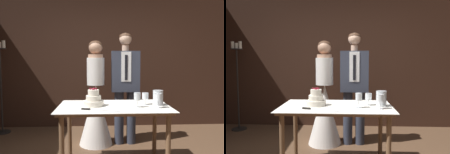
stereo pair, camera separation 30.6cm
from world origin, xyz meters
TOP-DOWN VIEW (x-y plane):
  - wall_back at (0.00, 2.22)m, footprint 5.38×0.12m
  - cake_table at (0.07, 0.30)m, footprint 1.34×0.79m
  - tiered_cake at (-0.18, 0.30)m, footprint 0.24×0.24m
  - cake_knife at (-0.18, 0.07)m, footprint 0.42×0.14m
  - wine_glass_near at (0.46, 0.34)m, footprint 0.08×0.08m
  - wine_glass_middle at (0.57, 0.14)m, footprint 0.08×0.08m
  - wine_glass_far at (0.33, 0.19)m, footprint 0.08×0.08m
  - hurricane_candle at (0.61, 0.30)m, footprint 0.12×0.12m
  - bride at (-0.17, 1.19)m, footprint 0.54×0.54m
  - groom at (0.31, 1.18)m, footprint 0.44×0.25m
  - candle_stand at (-1.94, 1.82)m, footprint 0.28×0.28m

SIDE VIEW (x-z plane):
  - bride at x=-0.17m, z-range -0.22..1.46m
  - cake_table at x=0.07m, z-range 0.31..1.12m
  - cake_knife at x=-0.18m, z-range 0.81..0.83m
  - candle_stand at x=-1.94m, z-range 0.02..1.75m
  - tiered_cake at x=-0.18m, z-range 0.78..1.00m
  - hurricane_candle at x=0.61m, z-range 0.81..0.99m
  - wine_glass_near at x=0.46m, z-range 0.84..0.99m
  - wine_glass_middle at x=0.57m, z-range 0.85..1.02m
  - wine_glass_far at x=0.33m, z-range 0.85..1.03m
  - groom at x=0.31m, z-range 0.10..1.90m
  - wall_back at x=0.00m, z-range 0.00..2.86m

